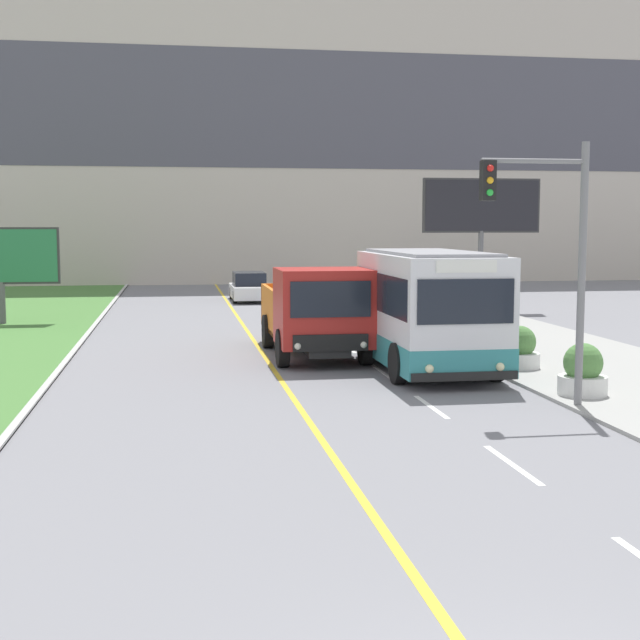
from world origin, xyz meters
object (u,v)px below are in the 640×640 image
(dump_truck, at_px, (318,314))
(city_bus, at_px, (429,311))
(planter_round_second, at_px, (520,350))
(billboard_large, at_px, (481,210))
(planter_round_near, at_px, (583,372))
(traffic_light_mast, at_px, (552,240))
(billboard_small, at_px, (1,258))
(car_distant, at_px, (249,287))

(dump_truck, bearing_deg, city_bus, -43.37)
(city_bus, xyz_separation_m, planter_round_second, (2.40, -0.30, -1.03))
(billboard_large, bearing_deg, planter_round_near, -102.88)
(traffic_light_mast, xyz_separation_m, planter_round_near, (1.25, 1.00, -2.94))
(planter_round_near, bearing_deg, city_bus, 119.97)
(dump_truck, xyz_separation_m, traffic_light_mast, (3.63, -7.47, 2.19))
(city_bus, bearing_deg, planter_round_near, -60.03)
(billboard_small, height_order, planter_round_near, billboard_small)
(car_distant, xyz_separation_m, planter_round_second, (5.23, -22.66, -0.13))
(city_bus, height_order, dump_truck, city_bus)
(city_bus, xyz_separation_m, traffic_light_mast, (1.10, -5.08, 1.92))
(dump_truck, relative_size, billboard_small, 1.53)
(billboard_large, bearing_deg, traffic_light_mast, -105.59)
(billboard_large, bearing_deg, planter_round_second, -105.71)
(billboard_large, xyz_separation_m, planter_round_near, (-4.41, -19.31, -3.87))
(car_distant, xyz_separation_m, planter_round_near, (5.19, -26.44, -0.11))
(car_distant, distance_m, planter_round_second, 23.26)
(planter_round_near, bearing_deg, billboard_small, 131.54)
(dump_truck, height_order, car_distant, dump_truck)
(billboard_small, bearing_deg, planter_round_near, -48.46)
(billboard_large, relative_size, planter_round_second, 5.25)
(dump_truck, xyz_separation_m, billboard_small, (-10.56, 10.96, 1.24))
(city_bus, distance_m, planter_round_near, 4.81)
(planter_round_near, bearing_deg, traffic_light_mast, -141.32)
(dump_truck, relative_size, traffic_light_mast, 1.22)
(dump_truck, bearing_deg, traffic_light_mast, -64.09)
(billboard_small, bearing_deg, traffic_light_mast, -52.41)
(billboard_small, relative_size, planter_round_near, 3.80)
(planter_round_second, bearing_deg, planter_round_near, -90.67)
(dump_truck, relative_size, car_distant, 1.56)
(billboard_small, bearing_deg, billboard_large, 5.42)
(traffic_light_mast, distance_m, planter_round_near, 3.35)
(city_bus, xyz_separation_m, dump_truck, (-2.53, 2.39, -0.27))
(planter_round_second, bearing_deg, car_distant, 103.00)
(city_bus, height_order, billboard_small, billboard_small)
(billboard_small, relative_size, planter_round_second, 3.94)
(traffic_light_mast, height_order, billboard_small, traffic_light_mast)
(traffic_light_mast, bearing_deg, city_bus, 102.21)
(billboard_large, distance_m, planter_round_second, 16.61)
(planter_round_second, bearing_deg, traffic_light_mast, -105.18)
(dump_truck, xyz_separation_m, car_distant, (-0.31, 19.97, -0.64))
(city_bus, distance_m, planter_round_second, 2.63)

